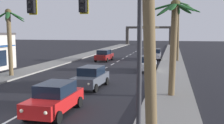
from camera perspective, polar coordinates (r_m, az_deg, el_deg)
name	(u,v)px	position (r m, az deg, el deg)	size (l,w,h in m)	color
ground_plane	(3,124)	(14.06, -22.65, -12.37)	(220.00, 220.00, 0.00)	#232328
sidewalk_right	(171,69)	(31.01, 12.81, -1.56)	(3.20, 110.00, 0.14)	gray
sidewalk_left	(48,65)	(34.78, -13.83, -0.70)	(3.20, 110.00, 0.14)	gray
lane_markings	(110,67)	(32.36, -0.38, -1.17)	(4.28, 88.56, 0.01)	silver
traffic_signal_mast	(64,16)	(12.41, -10.31, 9.80)	(10.40, 0.41, 7.04)	#2D2D33
sedan_lead_at_stop_bar	(55,98)	(14.70, -12.33, -7.68)	(1.99, 4.47, 1.68)	red
sedan_third_in_queue	(91,77)	(20.82, -4.58, -3.28)	(2.09, 4.50, 1.68)	#4C515B
sedan_oncoming_far	(104,55)	(39.05, -1.72, 1.45)	(2.09, 4.50, 1.68)	maroon
sedan_parked_nearest_kerb	(148,64)	(29.51, 7.84, -0.34)	(2.06, 4.49, 1.68)	silver
sedan_parked_mid_kerb	(155,54)	(41.73, 9.34, 1.71)	(2.07, 4.50, 1.68)	silver
palm_left_second	(9,32)	(27.34, -21.49, 6.07)	(3.23, 2.86, 6.60)	brown
palm_right_second	(174,31)	(17.95, 13.34, 6.48)	(3.37, 3.33, 6.54)	brown
palm_right_farthest	(178,16)	(39.27, 14.23, 9.66)	(4.03, 3.82, 8.82)	brown
town_gateway_arch	(148,33)	(85.76, 7.94, 6.34)	(14.77, 0.90, 5.93)	#423D38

